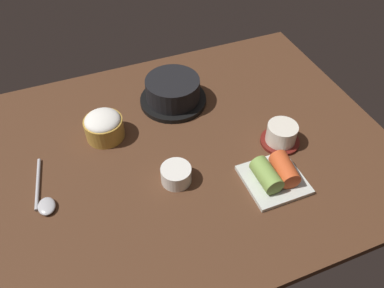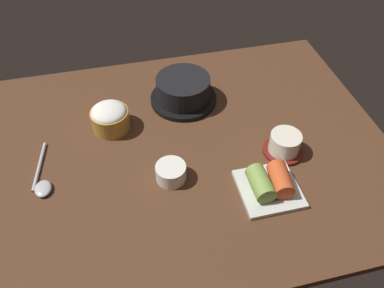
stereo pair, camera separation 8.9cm
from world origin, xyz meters
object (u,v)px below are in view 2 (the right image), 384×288
Objects in this scene: stone_pot at (183,90)px; spoon at (42,182)px; kimchi_plate at (270,184)px; tea_cup_with_saucer at (285,144)px; rice_bowl at (110,117)px; banchan_cup_center at (171,172)px.

stone_pot reaches higher than spoon.
spoon is at bearing -150.69° from stone_pot.
kimchi_plate is 49.83cm from spoon.
rice_bowl is at bearing 155.33° from tea_cup_with_saucer.
kimchi_plate is at bearing -15.59° from spoon.
spoon is at bearing 164.41° from kimchi_plate.
spoon is at bearing -139.06° from rice_bowl.
rice_bowl is (-19.92, -6.11, -0.04)cm from stone_pot.
tea_cup_with_saucer reaches higher than kimchi_plate.
stone_pot is 1.89× the size of rice_bowl.
rice_bowl is 22.68cm from banchan_cup_center.
spoon is (-47.97, 13.39, -1.57)cm from kimchi_plate.
stone_pot reaches higher than rice_bowl.
kimchi_plate is (11.46, -33.89, -1.36)cm from stone_pot.
banchan_cup_center reaches higher than spoon.
stone_pot reaches higher than tea_cup_with_saucer.
tea_cup_with_saucer is (38.84, -17.84, -0.89)cm from rice_bowl.
banchan_cup_center is at bearing -10.41° from spoon.
tea_cup_with_saucer is at bearing -3.56° from spoon.
stone_pot is 30.53cm from tea_cup_with_saucer.
kimchi_plate is at bearing -126.89° from tea_cup_with_saucer.
tea_cup_with_saucer is 0.57× the size of spoon.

